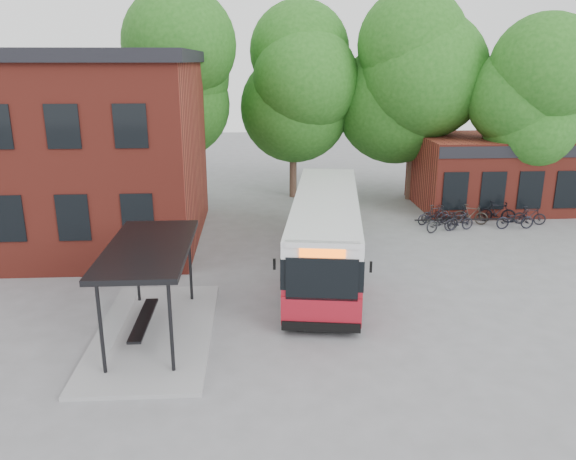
{
  "coord_description": "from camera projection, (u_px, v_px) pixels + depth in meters",
  "views": [
    {
      "loc": [
        -1.34,
        -16.8,
        8.05
      ],
      "look_at": [
        -0.14,
        3.22,
        2.0
      ],
      "focal_mm": 35.0,
      "sensor_mm": 36.0,
      "label": 1
    }
  ],
  "objects": [
    {
      "name": "bicycle_7",
      "position": [
        497.0,
        212.0,
        29.09
      ],
      "size": [
        1.92,
        0.99,
        1.11
      ],
      "primitive_type": "imported",
      "rotation": [
        0.0,
        0.0,
        1.3
      ],
      "color": "black",
      "rests_on": "ground"
    },
    {
      "name": "tree_2",
      "position": [
        414.0,
        107.0,
        32.62
      ],
      "size": [
        7.92,
        7.92,
        11.0
      ],
      "primitive_type": null,
      "color": "#205B18",
      "rests_on": "ground"
    },
    {
      "name": "tree_0",
      "position": [
        172.0,
        108.0,
        31.81
      ],
      "size": [
        7.92,
        7.92,
        11.0
      ],
      "primitive_type": null,
      "color": "#205B18",
      "rests_on": "ground"
    },
    {
      "name": "bicycle_extra_0",
      "position": [
        530.0,
        216.0,
        28.69
      ],
      "size": [
        1.63,
        0.88,
        0.95
      ],
      "primitive_type": "imported",
      "rotation": [
        0.0,
        0.0,
        1.28
      ],
      "color": "black",
      "rests_on": "ground"
    },
    {
      "name": "bicycle_4",
      "position": [
        456.0,
        216.0,
        28.81
      ],
      "size": [
        1.65,
        0.73,
        0.84
      ],
      "primitive_type": "imported",
      "rotation": [
        0.0,
        0.0,
        1.68
      ],
      "color": "black",
      "rests_on": "ground"
    },
    {
      "name": "bicycle_2",
      "position": [
        442.0,
        222.0,
        27.46
      ],
      "size": [
        2.0,
        1.29,
        0.99
      ],
      "primitive_type": "imported",
      "rotation": [
        0.0,
        0.0,
        1.94
      ],
      "color": "black",
      "rests_on": "ground"
    },
    {
      "name": "bicycle_6",
      "position": [
        515.0,
        219.0,
        27.93
      ],
      "size": [
        1.9,
        0.68,
        1.0
      ],
      "primitive_type": "imported",
      "rotation": [
        0.0,
        0.0,
        1.58
      ],
      "color": "black",
      "rests_on": "ground"
    },
    {
      "name": "bicycle_1",
      "position": [
        435.0,
        214.0,
        29.0
      ],
      "size": [
        1.64,
        0.75,
        0.95
      ],
      "primitive_type": "imported",
      "rotation": [
        0.0,
        0.0,
        1.77
      ],
      "color": "#2B2B30",
      "rests_on": "ground"
    },
    {
      "name": "tree_3",
      "position": [
        528.0,
        129.0,
        29.33
      ],
      "size": [
        7.04,
        7.04,
        9.28
      ],
      "primitive_type": null,
      "color": "#205B18",
      "rests_on": "ground"
    },
    {
      "name": "tree_1",
      "position": [
        293.0,
        111.0,
        33.26
      ],
      "size": [
        7.92,
        7.92,
        10.4
      ],
      "primitive_type": null,
      "color": "#205B18",
      "rests_on": "ground"
    },
    {
      "name": "shop_row",
      "position": [
        540.0,
        171.0,
        32.12
      ],
      "size": [
        14.0,
        6.2,
        4.0
      ],
      "primitive_type": null,
      "color": "maroon",
      "rests_on": "ground"
    },
    {
      "name": "bicycle_5",
      "position": [
        471.0,
        214.0,
        28.78
      ],
      "size": [
        1.76,
        1.1,
        1.02
      ],
      "primitive_type": "imported",
      "rotation": [
        0.0,
        0.0,
        1.17
      ],
      "color": "#312C26",
      "rests_on": "ground"
    },
    {
      "name": "bike_rail",
      "position": [
        465.0,
        222.0,
        28.49
      ],
      "size": [
        5.2,
        0.1,
        0.38
      ],
      "primitive_type": null,
      "color": "black",
      "rests_on": "ground"
    },
    {
      "name": "bus_shelter",
      "position": [
        151.0,
        291.0,
        16.82
      ],
      "size": [
        3.6,
        7.0,
        2.9
      ],
      "primitive_type": null,
      "color": "black",
      "rests_on": "ground"
    },
    {
      "name": "city_bus",
      "position": [
        326.0,
        234.0,
        22.18
      ],
      "size": [
        4.2,
        12.11,
        3.02
      ],
      "primitive_type": null,
      "rotation": [
        0.0,
        0.0,
        -0.14
      ],
      "color": "maroon",
      "rests_on": "ground"
    },
    {
      "name": "bicycle_0",
      "position": [
        432.0,
        216.0,
        28.77
      ],
      "size": [
        1.8,
        1.12,
        0.89
      ],
      "primitive_type": "imported",
      "rotation": [
        0.0,
        0.0,
        1.91
      ],
      "color": "black",
      "rests_on": "ground"
    },
    {
      "name": "ground",
      "position": [
        298.0,
        316.0,
        18.46
      ],
      "size": [
        100.0,
        100.0,
        0.0
      ],
      "primitive_type": "plane",
      "color": "slate"
    },
    {
      "name": "bicycle_3",
      "position": [
        459.0,
        221.0,
        27.67
      ],
      "size": [
        1.65,
        0.78,
        0.96
      ],
      "primitive_type": "imported",
      "rotation": [
        0.0,
        0.0,
        1.79
      ],
      "color": "black",
      "rests_on": "ground"
    }
  ]
}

